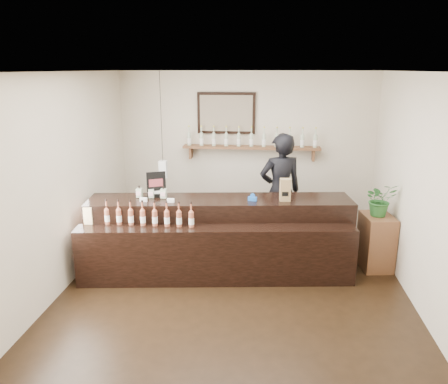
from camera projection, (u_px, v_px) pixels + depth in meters
name	position (u px, v px, depth m)	size (l,w,h in m)	color
ground	(234.00, 290.00, 5.80)	(5.00, 5.00, 0.00)	black
room_shell	(235.00, 165.00, 5.33)	(5.00, 5.00, 5.00)	beige
back_wall_decor	(237.00, 132.00, 7.60)	(2.66, 0.96, 1.69)	#56331D
counter	(219.00, 239.00, 6.23)	(3.80, 1.42, 1.22)	black
promo_sign	(156.00, 185.00, 6.21)	(0.26, 0.13, 0.38)	black
paper_bag	(285.00, 190.00, 6.07)	(0.16, 0.12, 0.32)	olive
tape_dispenser	(252.00, 198.00, 6.11)	(0.13, 0.07, 0.10)	blue
side_cabinet	(376.00, 242.00, 6.36)	(0.47, 0.60, 0.80)	#56331D
potted_plant	(380.00, 199.00, 6.18)	(0.44, 0.38, 0.48)	#276227
shopkeeper	(280.00, 184.00, 6.93)	(0.77, 0.51, 2.12)	black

